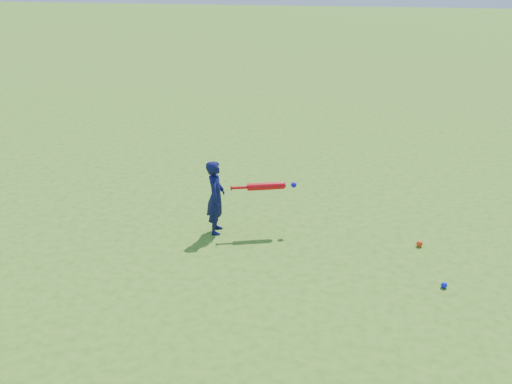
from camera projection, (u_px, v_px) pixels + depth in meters
ground at (223, 229)px, 7.24m from camera, size 80.00×80.00×0.00m
child at (216, 197)px, 7.00m from camera, size 0.27×0.37×0.93m
ground_ball_red at (419, 244)px, 6.78m from camera, size 0.07×0.07×0.07m
ground_ball_blue at (444, 285)px, 5.92m from camera, size 0.07×0.07×0.07m
bat_swing at (268, 186)px, 6.99m from camera, size 0.79×0.32×0.09m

